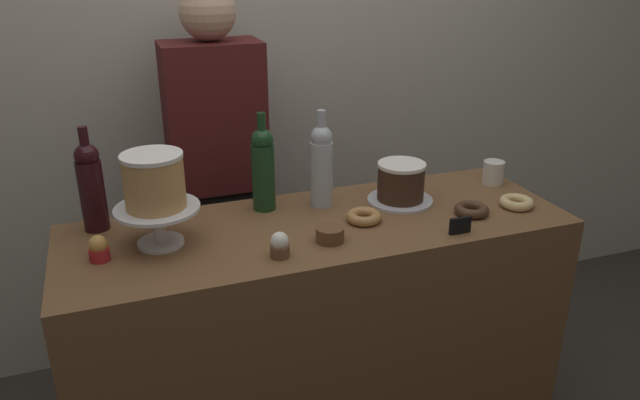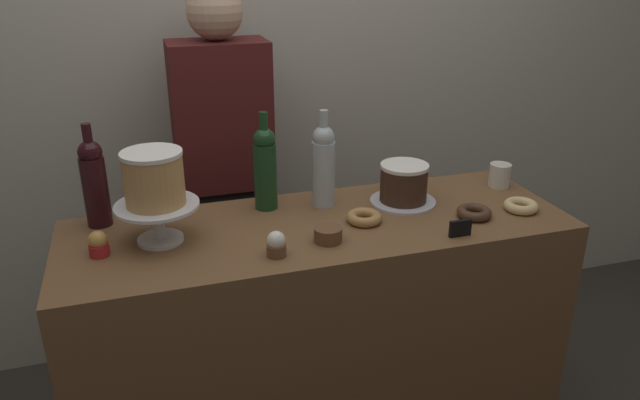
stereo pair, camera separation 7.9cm
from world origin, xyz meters
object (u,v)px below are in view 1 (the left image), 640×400
object	(u,v)px
coffee_cup_ceramic	(493,172)
cupcake_vanilla	(280,245)
wine_bottle_green	(263,167)
price_sign_chalkboard	(460,225)
cupcake_caramel	(99,249)
white_layer_cake	(154,181)
donut_glazed	(517,202)
chocolate_round_cake	(401,181)
wine_bottle_dark_red	(91,185)
cake_stand_pedestal	(158,219)
barista_figure	(220,188)
wine_bottle_clear	(321,164)
cookie_stack	(330,234)
donut_chocolate	(472,210)
donut_maple	(364,217)

from	to	relation	value
coffee_cup_ceramic	cupcake_vanilla	bearing A→B (deg)	-162.52
wine_bottle_green	price_sign_chalkboard	bearing A→B (deg)	-37.29
cupcake_vanilla	price_sign_chalkboard	xyz separation A→B (m)	(0.55, -0.04, -0.01)
cupcake_caramel	price_sign_chalkboard	world-z (taller)	cupcake_caramel
white_layer_cake	coffee_cup_ceramic	size ratio (longest dim) A/B	2.04
white_layer_cake	donut_glazed	distance (m)	1.17
donut_glazed	coffee_cup_ceramic	xyz separation A→B (m)	(0.05, 0.21, 0.03)
chocolate_round_cake	wine_bottle_dark_red	bearing A→B (deg)	172.83
cake_stand_pedestal	barista_figure	world-z (taller)	barista_figure
cake_stand_pedestal	barista_figure	xyz separation A→B (m)	(0.28, 0.56, -0.15)
cupcake_vanilla	coffee_cup_ceramic	size ratio (longest dim) A/B	0.87
wine_bottle_clear	wine_bottle_dark_red	xyz separation A→B (m)	(-0.71, 0.06, 0.00)
cookie_stack	coffee_cup_ceramic	bearing A→B (deg)	18.17
wine_bottle_clear	barista_figure	bearing A→B (deg)	121.05
chocolate_round_cake	donut_chocolate	distance (m)	0.25
cupcake_caramel	coffee_cup_ceramic	world-z (taller)	coffee_cup_ceramic
wine_bottle_green	coffee_cup_ceramic	distance (m)	0.86
white_layer_cake	price_sign_chalkboard	distance (m)	0.91
wine_bottle_dark_red	donut_maple	distance (m)	0.84
wine_bottle_clear	donut_glazed	world-z (taller)	wine_bottle_clear
wine_bottle_dark_red	wine_bottle_green	bearing A→B (deg)	-2.49
wine_bottle_clear	coffee_cup_ceramic	world-z (taller)	wine_bottle_clear
wine_bottle_clear	coffee_cup_ceramic	xyz separation A→B (m)	(0.66, -0.03, -0.10)
coffee_cup_ceramic	barista_figure	size ratio (longest dim) A/B	0.05
coffee_cup_ceramic	cake_stand_pedestal	bearing A→B (deg)	-175.64
barista_figure	white_layer_cake	bearing A→B (deg)	-116.52
cake_stand_pedestal	coffee_cup_ceramic	size ratio (longest dim) A/B	2.87
wine_bottle_clear	cupcake_vanilla	world-z (taller)	wine_bottle_clear
white_layer_cake	wine_bottle_green	xyz separation A→B (m)	(0.35, 0.15, -0.05)
cupcake_caramel	wine_bottle_clear	bearing A→B (deg)	12.62
cupcake_vanilla	coffee_cup_ceramic	xyz separation A→B (m)	(0.90, 0.28, 0.01)
white_layer_cake	cupcake_vanilla	distance (m)	0.40
cupcake_vanilla	barista_figure	distance (m)	0.75
wine_bottle_green	cake_stand_pedestal	bearing A→B (deg)	-156.63
barista_figure	donut_maple	bearing A→B (deg)	-60.62
white_layer_cake	wine_bottle_green	world-z (taller)	wine_bottle_green
wine_bottle_clear	donut_glazed	distance (m)	0.66
wine_bottle_clear	cookie_stack	size ratio (longest dim) A/B	3.87
wine_bottle_green	donut_chocolate	bearing A→B (deg)	-23.95
cupcake_caramel	cupcake_vanilla	bearing A→B (deg)	-17.53
wine_bottle_green	white_layer_cake	bearing A→B (deg)	-156.63
coffee_cup_ceramic	barista_figure	distance (m)	1.04
cake_stand_pedestal	wine_bottle_green	world-z (taller)	wine_bottle_green
barista_figure	coffee_cup_ceramic	bearing A→B (deg)	-26.77
wine_bottle_clear	chocolate_round_cake	bearing A→B (deg)	-14.12
wine_bottle_green	cupcake_caramel	xyz separation A→B (m)	(-0.52, -0.19, -0.11)
wine_bottle_green	donut_glazed	bearing A→B (deg)	-19.03
wine_bottle_dark_red	cupcake_vanilla	xyz separation A→B (m)	(0.48, -0.37, -0.11)
wine_bottle_dark_red	coffee_cup_ceramic	bearing A→B (deg)	-3.51
cake_stand_pedestal	wine_bottle_clear	size ratio (longest dim) A/B	0.75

